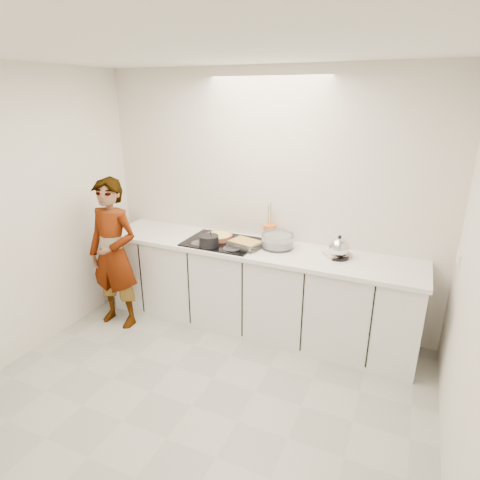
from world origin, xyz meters
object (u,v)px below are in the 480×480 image
at_px(kettle, 339,248).
at_px(tart_dish, 219,236).
at_px(mixing_bowl, 277,241).
at_px(hob, 222,242).
at_px(saucepan, 209,241).
at_px(baking_dish, 245,243).
at_px(utensil_crock, 270,232).
at_px(cook, 114,254).

bearing_deg(kettle, tart_dish, -179.06).
bearing_deg(mixing_bowl, hob, -171.04).
relative_size(mixing_bowl, kettle, 1.41).
height_order(saucepan, mixing_bowl, saucepan).
relative_size(baking_dish, kettle, 1.46).
distance_m(mixing_bowl, kettle, 0.60).
bearing_deg(hob, saucepan, -106.75).
bearing_deg(utensil_crock, baking_dish, -113.21).
xyz_separation_m(tart_dish, baking_dish, (0.34, -0.09, 0.01)).
height_order(mixing_bowl, utensil_crock, utensil_crock).
xyz_separation_m(tart_dish, mixing_bowl, (0.63, 0.04, 0.03)).
bearing_deg(cook, mixing_bowl, 19.54).
xyz_separation_m(mixing_bowl, kettle, (0.60, -0.02, 0.03)).
bearing_deg(saucepan, cook, -162.20).
xyz_separation_m(tart_dish, kettle, (1.23, 0.02, 0.05)).
bearing_deg(baking_dish, kettle, 7.38).
relative_size(saucepan, baking_dish, 0.64).
bearing_deg(baking_dish, hob, 171.20).
xyz_separation_m(mixing_bowl, cook, (-1.57, -0.57, -0.19)).
xyz_separation_m(baking_dish, mixing_bowl, (0.29, 0.13, 0.02)).
xyz_separation_m(hob, baking_dish, (0.28, -0.04, 0.04)).
distance_m(hob, baking_dish, 0.29).
distance_m(hob, kettle, 1.17).
distance_m(mixing_bowl, cook, 1.68).
height_order(hob, baking_dish, baking_dish).
distance_m(kettle, cook, 2.25).
height_order(hob, utensil_crock, utensil_crock).
xyz_separation_m(hob, tart_dish, (-0.06, 0.05, 0.03)).
bearing_deg(cook, utensil_crock, 27.54).
relative_size(saucepan, kettle, 0.94).
height_order(baking_dish, kettle, kettle).
bearing_deg(tart_dish, utensil_crock, 25.02).
bearing_deg(utensil_crock, mixing_bowl, -50.84).
distance_m(hob, saucepan, 0.19).
bearing_deg(cook, hob, 25.18).
bearing_deg(saucepan, tart_dish, 91.59).
distance_m(tart_dish, baking_dish, 0.35).
bearing_deg(tart_dish, saucepan, -88.41).
relative_size(kettle, utensil_crock, 1.46).
xyz_separation_m(tart_dish, saucepan, (0.01, -0.22, 0.03)).
relative_size(hob, tart_dish, 2.18).
xyz_separation_m(hob, cook, (-1.00, -0.48, -0.13)).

